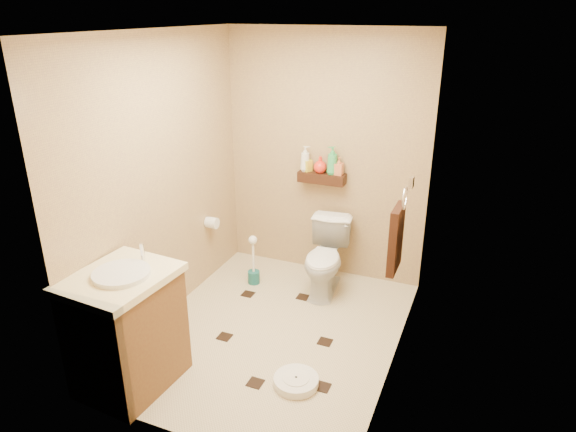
% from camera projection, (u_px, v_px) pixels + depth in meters
% --- Properties ---
extents(ground, '(2.50, 2.50, 0.00)m').
position_uv_depth(ground, '(274.00, 332.00, 4.32)').
color(ground, beige).
rests_on(ground, ground).
extents(wall_back, '(2.00, 0.04, 2.40)m').
position_uv_depth(wall_back, '(325.00, 158.00, 4.94)').
color(wall_back, '#A17F5C').
rests_on(wall_back, ground).
extents(wall_front, '(2.00, 0.04, 2.40)m').
position_uv_depth(wall_front, '(179.00, 272.00, 2.80)').
color(wall_front, '#A17F5C').
rests_on(wall_front, ground).
extents(wall_left, '(0.04, 2.50, 2.40)m').
position_uv_depth(wall_left, '(161.00, 183.00, 4.23)').
color(wall_left, '#A17F5C').
rests_on(wall_left, ground).
extents(wall_right, '(0.04, 2.50, 2.40)m').
position_uv_depth(wall_right, '(405.00, 218.00, 3.52)').
color(wall_right, '#A17F5C').
rests_on(wall_right, ground).
extents(ceiling, '(2.00, 2.50, 0.02)m').
position_uv_depth(ceiling, '(270.00, 30.00, 3.42)').
color(ceiling, silver).
rests_on(ceiling, wall_back).
extents(wall_shelf, '(0.46, 0.14, 0.10)m').
position_uv_depth(wall_shelf, '(322.00, 178.00, 4.94)').
color(wall_shelf, '#36180E').
rests_on(wall_shelf, wall_back).
extents(floor_accents, '(1.19, 1.36, 0.01)m').
position_uv_depth(floor_accents, '(279.00, 336.00, 4.27)').
color(floor_accents, black).
rests_on(floor_accents, ground).
extents(toilet, '(0.46, 0.72, 0.69)m').
position_uv_depth(toilet, '(326.00, 258.00, 4.85)').
color(toilet, white).
rests_on(toilet, ground).
extents(vanity, '(0.65, 0.76, 1.02)m').
position_uv_depth(vanity, '(127.00, 329.00, 3.59)').
color(vanity, brown).
rests_on(vanity, ground).
extents(bathroom_scale, '(0.39, 0.39, 0.07)m').
position_uv_depth(bathroom_scale, '(296.00, 381.00, 3.71)').
color(bathroom_scale, white).
rests_on(bathroom_scale, ground).
extents(toilet_brush, '(0.12, 0.12, 0.51)m').
position_uv_depth(toilet_brush, '(254.00, 267.00, 5.04)').
color(toilet_brush, '#175D5F').
rests_on(toilet_brush, ground).
extents(towel_ring, '(0.12, 0.30, 0.76)m').
position_uv_depth(towel_ring, '(397.00, 236.00, 3.86)').
color(towel_ring, silver).
rests_on(towel_ring, wall_right).
extents(toilet_paper, '(0.12, 0.11, 0.12)m').
position_uv_depth(toilet_paper, '(212.00, 223.00, 4.99)').
color(toilet_paper, white).
rests_on(toilet_paper, wall_left).
extents(bottle_a, '(0.11, 0.11, 0.25)m').
position_uv_depth(bottle_a, '(305.00, 159.00, 4.94)').
color(bottle_a, silver).
rests_on(bottle_a, wall_shelf).
extents(bottle_b, '(0.10, 0.10, 0.17)m').
position_uv_depth(bottle_b, '(307.00, 163.00, 4.95)').
color(bottle_b, gold).
rests_on(bottle_b, wall_shelf).
extents(bottle_c, '(0.17, 0.17, 0.16)m').
position_uv_depth(bottle_c, '(320.00, 164.00, 4.90)').
color(bottle_c, red).
rests_on(bottle_c, wall_shelf).
extents(bottle_d, '(0.14, 0.14, 0.27)m').
position_uv_depth(bottle_d, '(332.00, 160.00, 4.84)').
color(bottle_d, '#359F56').
rests_on(bottle_d, wall_shelf).
extents(bottle_e, '(0.08, 0.08, 0.17)m').
position_uv_depth(bottle_e, '(339.00, 166.00, 4.83)').
color(bottle_e, '#D07145').
rests_on(bottle_e, wall_shelf).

